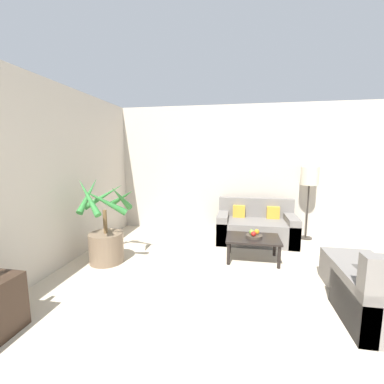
# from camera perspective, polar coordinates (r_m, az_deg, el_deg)

# --- Properties ---
(wall_back) EXTENTS (8.43, 0.06, 2.70)m
(wall_back) POSITION_cam_1_polar(r_m,az_deg,el_deg) (5.65, 18.82, 4.62)
(wall_back) COLOR #BCB2A3
(wall_back) RESTS_ON ground_plane
(wall_left) EXTENTS (0.06, 7.45, 2.70)m
(wall_left) POSITION_cam_1_polar(r_m,az_deg,el_deg) (3.71, -34.43, 1.79)
(wall_left) COLOR #BCB2A3
(wall_left) RESTS_ON ground_plane
(potted_palm) EXTENTS (0.92, 0.93, 1.35)m
(potted_palm) POSITION_cam_1_polar(r_m,az_deg,el_deg) (4.26, -18.56, -9.15)
(potted_palm) COLOR brown
(potted_palm) RESTS_ON ground_plane
(sofa_loveseat) EXTENTS (1.47, 0.82, 0.80)m
(sofa_loveseat) POSITION_cam_1_polar(r_m,az_deg,el_deg) (5.18, 14.00, -7.58)
(sofa_loveseat) COLOR slate
(sofa_loveseat) RESTS_ON ground_plane
(floor_lamp) EXTENTS (0.33, 0.33, 1.44)m
(floor_lamp) POSITION_cam_1_polar(r_m,az_deg,el_deg) (5.49, 24.66, 2.63)
(floor_lamp) COLOR #2D2823
(floor_lamp) RESTS_ON ground_plane
(coffee_table) EXTENTS (0.83, 0.58, 0.37)m
(coffee_table) POSITION_cam_1_polar(r_m,az_deg,el_deg) (4.26, 13.36, -10.42)
(coffee_table) COLOR black
(coffee_table) RESTS_ON ground_plane
(fruit_bowl) EXTENTS (0.26, 0.26, 0.04)m
(fruit_bowl) POSITION_cam_1_polar(r_m,az_deg,el_deg) (4.23, 13.62, -9.54)
(fruit_bowl) COLOR #42382D
(fruit_bowl) RESTS_ON coffee_table
(apple_red) EXTENTS (0.08, 0.08, 0.08)m
(apple_red) POSITION_cam_1_polar(r_m,az_deg,el_deg) (4.15, 13.50, -9.02)
(apple_red) COLOR red
(apple_red) RESTS_ON fruit_bowl
(apple_green) EXTENTS (0.08, 0.08, 0.08)m
(apple_green) POSITION_cam_1_polar(r_m,az_deg,el_deg) (4.23, 13.10, -8.64)
(apple_green) COLOR olive
(apple_green) RESTS_ON fruit_bowl
(orange_fruit) EXTENTS (0.08, 0.08, 0.08)m
(orange_fruit) POSITION_cam_1_polar(r_m,az_deg,el_deg) (4.27, 14.20, -8.54)
(orange_fruit) COLOR orange
(orange_fruit) RESTS_ON fruit_bowl
(ottoman) EXTENTS (0.63, 0.54, 0.41)m
(ottoman) POSITION_cam_1_polar(r_m,az_deg,el_deg) (3.99, 32.02, -14.65)
(ottoman) COLOR slate
(ottoman) RESTS_ON ground_plane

